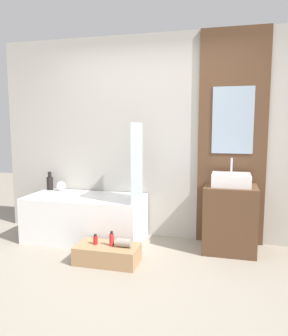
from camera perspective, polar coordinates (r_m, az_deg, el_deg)
The scene contains 13 objects.
ground_plane at distance 3.11m, azimuth -5.39°, elevation -20.71°, with size 12.00×12.00×0.00m, color gray.
wall_tiled_back at distance 4.26m, azimuth 1.56°, elevation 5.27°, with size 4.20×0.06×2.60m, color #B7B2A8.
wall_wood_accent at distance 4.11m, azimuth 15.10°, elevation 5.13°, with size 0.81×0.04×2.60m.
bathtub at distance 4.29m, azimuth -10.15°, elevation -8.55°, with size 1.47×0.71×0.57m.
glass_shower_screen at distance 3.82m, azimuth -1.28°, elevation 0.99°, with size 0.01×0.49×0.92m, color silver.
wooden_step_bench at distance 3.64m, azimuth -6.38°, elevation -14.65°, with size 0.67×0.36×0.19m, color #A87F56.
vanity_cabinet at distance 3.98m, azimuth 14.69°, elevation -8.49°, with size 0.60×0.51×0.77m, color brown.
sink at distance 3.88m, azimuth 14.92°, elevation -1.98°, with size 0.43×0.37×0.31m.
vase_tall_dark at distance 4.72m, azimuth -16.06°, elevation -2.43°, with size 0.09×0.09×0.25m.
vase_round_light at distance 4.63m, azimuth -14.28°, elevation -3.07°, with size 0.13×0.13×0.13m, color white.
bottle_soap_primary at distance 3.64m, azimuth -8.44°, elevation -12.26°, with size 0.05×0.05×0.11m.
bottle_soap_secondary at distance 3.57m, azimuth -5.65°, elevation -12.26°, with size 0.05×0.05×0.16m.
towel_roll at distance 3.53m, azimuth -3.54°, elevation -12.87°, with size 0.09×0.09×0.16m, color gray.
Camera 1 is at (0.93, -2.57, 1.47)m, focal length 35.00 mm.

